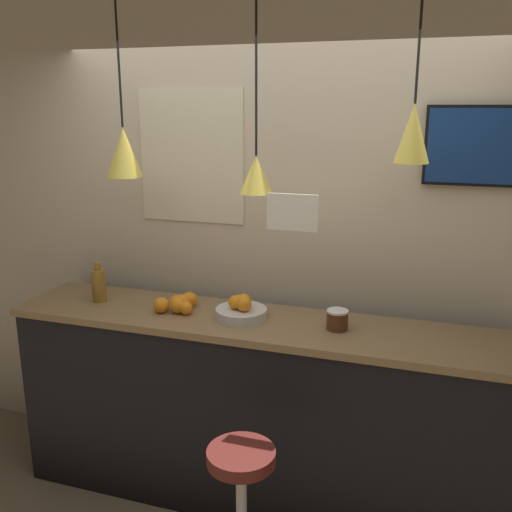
{
  "coord_description": "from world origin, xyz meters",
  "views": [
    {
      "loc": [
        0.87,
        -2.08,
        2.19
      ],
      "look_at": [
        0.0,
        0.59,
        1.44
      ],
      "focal_mm": 40.0,
      "sensor_mm": 36.0,
      "label": 1
    }
  ],
  "objects_px": {
    "juice_bottle": "(99,285)",
    "mounted_tv": "(494,146)",
    "fruit_bowl": "(241,310)",
    "spread_jar": "(337,320)",
    "bar_stool": "(241,503)"
  },
  "relations": [
    {
      "from": "juice_bottle",
      "to": "mounted_tv",
      "type": "distance_m",
      "value": 2.23
    },
    {
      "from": "fruit_bowl",
      "to": "mounted_tv",
      "type": "distance_m",
      "value": 1.49
    },
    {
      "from": "juice_bottle",
      "to": "spread_jar",
      "type": "bearing_deg",
      "value": 0.0
    },
    {
      "from": "bar_stool",
      "to": "spread_jar",
      "type": "relative_size",
      "value": 6.55
    },
    {
      "from": "spread_jar",
      "to": "bar_stool",
      "type": "bearing_deg",
      "value": -115.78
    },
    {
      "from": "juice_bottle",
      "to": "fruit_bowl",
      "type": "bearing_deg",
      "value": -0.22
    },
    {
      "from": "fruit_bowl",
      "to": "juice_bottle",
      "type": "xyz_separation_m",
      "value": [
        -0.87,
        0.0,
        0.05
      ]
    },
    {
      "from": "fruit_bowl",
      "to": "juice_bottle",
      "type": "bearing_deg",
      "value": 179.78
    },
    {
      "from": "bar_stool",
      "to": "mounted_tv",
      "type": "height_order",
      "value": "mounted_tv"
    },
    {
      "from": "bar_stool",
      "to": "juice_bottle",
      "type": "distance_m",
      "value": 1.45
    },
    {
      "from": "spread_jar",
      "to": "mounted_tv",
      "type": "xyz_separation_m",
      "value": [
        0.67,
        0.32,
        0.85
      ]
    },
    {
      "from": "bar_stool",
      "to": "fruit_bowl",
      "type": "xyz_separation_m",
      "value": [
        -0.21,
        0.61,
        0.68
      ]
    },
    {
      "from": "bar_stool",
      "to": "spread_jar",
      "type": "distance_m",
      "value": 0.97
    },
    {
      "from": "bar_stool",
      "to": "mounted_tv",
      "type": "bearing_deg",
      "value": 44.13
    },
    {
      "from": "bar_stool",
      "to": "juice_bottle",
      "type": "xyz_separation_m",
      "value": [
        -1.08,
        0.62,
        0.74
      ]
    }
  ]
}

